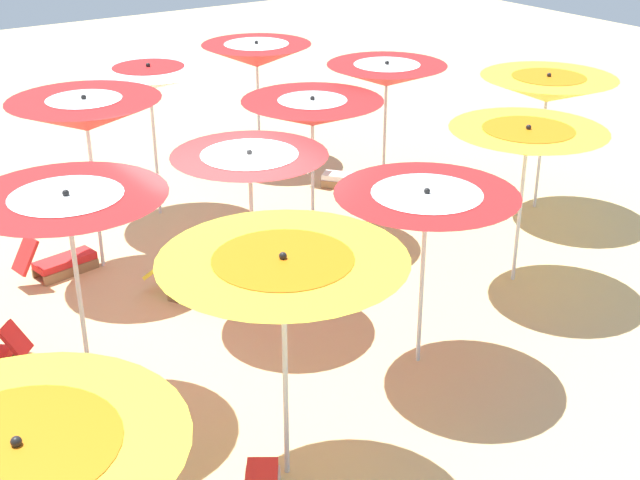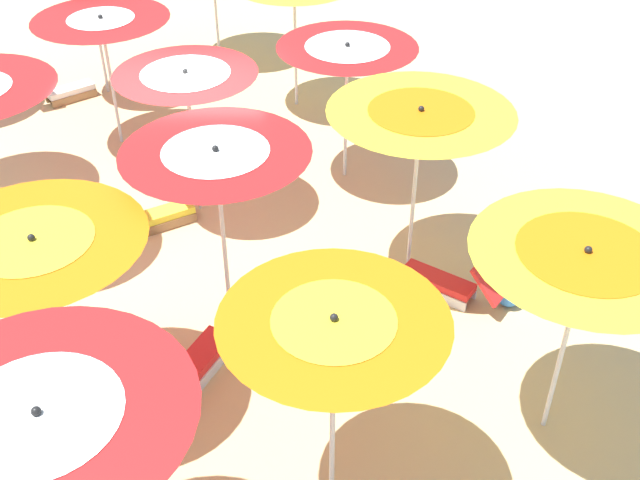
% 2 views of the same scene
% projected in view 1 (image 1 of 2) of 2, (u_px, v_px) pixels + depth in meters
% --- Properties ---
extents(ground, '(40.98, 40.98, 0.04)m').
position_uv_depth(ground, '(223.00, 316.00, 11.17)').
color(ground, '#D1B57F').
extents(beach_umbrella_0, '(2.03, 2.03, 2.25)m').
position_uv_depth(beach_umbrella_0, '(257.00, 55.00, 15.92)').
color(beach_umbrella_0, silver).
rests_on(beach_umbrella_0, ground).
extents(beach_umbrella_1, '(2.22, 2.22, 2.49)m').
position_uv_depth(beach_umbrella_1, '(149.00, 78.00, 13.26)').
color(beach_umbrella_1, silver).
rests_on(beach_umbrella_1, ground).
extents(beach_umbrella_2, '(2.05, 2.05, 2.52)m').
position_uv_depth(beach_umbrella_2, '(86.00, 115.00, 11.51)').
color(beach_umbrella_2, silver).
rests_on(beach_umbrella_2, ground).
extents(beach_umbrella_5, '(1.97, 1.97, 2.33)m').
position_uv_depth(beach_umbrella_5, '(387.00, 75.00, 14.11)').
color(beach_umbrella_5, silver).
rests_on(beach_umbrella_5, ground).
extents(beach_umbrella_6, '(2.10, 2.10, 2.19)m').
position_uv_depth(beach_umbrella_6, '(312.00, 113.00, 12.69)').
color(beach_umbrella_6, silver).
rests_on(beach_umbrella_6, ground).
extents(beach_umbrella_7, '(1.92, 1.92, 2.20)m').
position_uv_depth(beach_umbrella_7, '(250.00, 167.00, 10.47)').
color(beach_umbrella_7, silver).
rests_on(beach_umbrella_7, ground).
extents(beach_umbrella_8, '(2.01, 2.01, 2.46)m').
position_uv_depth(beach_umbrella_8, '(69.00, 215.00, 8.57)').
color(beach_umbrella_8, silver).
rests_on(beach_umbrella_8, ground).
extents(beach_umbrella_10, '(2.14, 2.14, 2.27)m').
position_uv_depth(beach_umbrella_10, '(548.00, 89.00, 13.61)').
color(beach_umbrella_10, silver).
rests_on(beach_umbrella_10, ground).
extents(beach_umbrella_11, '(2.06, 2.06, 2.24)m').
position_uv_depth(beach_umbrella_11, '(527.00, 142.00, 11.22)').
color(beach_umbrella_11, silver).
rests_on(beach_umbrella_11, ground).
extents(beach_umbrella_12, '(2.02, 2.02, 2.18)m').
position_uv_depth(beach_umbrella_12, '(426.00, 209.00, 9.37)').
color(beach_umbrella_12, silver).
rests_on(beach_umbrella_12, ground).
extents(beach_umbrella_13, '(2.21, 2.21, 2.36)m').
position_uv_depth(beach_umbrella_13, '(283.00, 276.00, 7.49)').
color(beach_umbrella_13, silver).
rests_on(beach_umbrella_13, ground).
extents(beach_umbrella_14, '(2.10, 2.10, 2.34)m').
position_uv_depth(beach_umbrella_14, '(22.00, 471.00, 5.24)').
color(beach_umbrella_14, silver).
rests_on(beach_umbrella_14, ground).
extents(lounger_1, '(1.10, 0.98, 0.60)m').
position_uv_depth(lounger_1, '(342.00, 176.00, 15.20)').
color(lounger_1, olive).
rests_on(lounger_1, ground).
extents(lounger_2, '(0.55, 1.18, 0.69)m').
position_uv_depth(lounger_2, '(58.00, 261.00, 12.09)').
color(lounger_2, olive).
rests_on(lounger_2, ground).
extents(lounger_3, '(0.85, 1.27, 0.53)m').
position_uv_depth(lounger_3, '(4.00, 396.00, 9.19)').
color(lounger_3, silver).
rests_on(lounger_3, ground).
extents(lounger_4, '(1.34, 0.98, 0.60)m').
position_uv_depth(lounger_4, '(198.00, 288.00, 11.40)').
color(lounger_4, olive).
rests_on(lounger_4, ground).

